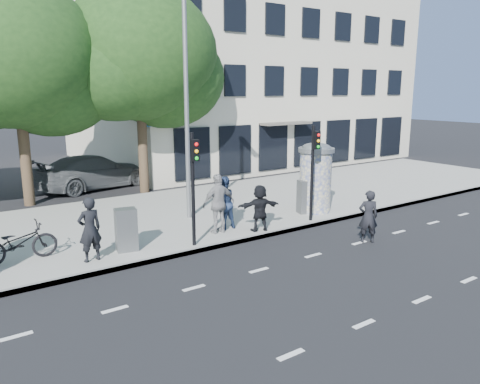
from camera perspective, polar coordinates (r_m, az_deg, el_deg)
ground at (r=11.76m, az=6.53°, el=-11.56°), size 120.00×120.00×0.00m
sidewalk at (r=17.72m, az=-9.73°, el=-3.11°), size 40.00×8.00×0.15m
curb at (r=14.39m, az=-2.91°, el=-6.61°), size 40.00×0.10×0.16m
lane_dash_near at (r=10.39m, az=14.86°, el=-15.30°), size 32.00×0.12×0.01m
lane_dash_far at (r=12.76m, az=2.31°, el=-9.51°), size 32.00×0.12×0.01m
ad_column_right at (r=18.03m, az=9.18°, el=1.96°), size 1.36×1.36×2.65m
traffic_pole_near at (r=13.74m, az=-5.67°, el=1.74°), size 0.22×0.31×3.40m
traffic_pole_far at (r=16.59m, az=8.95°, el=3.49°), size 0.22×0.31×3.40m
street_lamp at (r=16.67m, az=-6.48°, el=12.45°), size 0.25×0.93×8.00m
tree_near_left at (r=21.06m, az=-25.72°, el=14.78°), size 6.80×6.80×8.97m
tree_center at (r=22.13m, az=-12.26°, el=16.16°), size 7.00×7.00×9.30m
building at (r=33.96m, az=-0.55°, el=14.50°), size 20.30×15.85×12.00m
ped_b at (r=13.34m, az=-17.85°, el=-4.37°), size 0.70×0.50×1.80m
ped_c at (r=15.62m, az=-2.06°, el=-1.35°), size 0.91×0.72×1.80m
ped_e at (r=15.20m, az=-2.61°, el=-1.42°), size 1.18×0.70×1.96m
ped_f at (r=15.47m, az=2.42°, el=-1.94°), size 1.53×0.91×1.56m
man_road at (r=15.26m, az=15.36°, el=-2.91°), size 0.74×0.68×1.69m
bicycle at (r=14.12m, az=-25.41°, el=-5.63°), size 0.77×2.05×1.06m
cabinet_left at (r=13.99m, az=-13.70°, el=-4.49°), size 0.67×0.54×1.26m
cabinet_right at (r=17.89m, az=8.06°, el=-0.56°), size 0.70×0.59×1.26m
car_right at (r=23.89m, az=-17.34°, el=2.36°), size 3.47×6.04×1.65m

